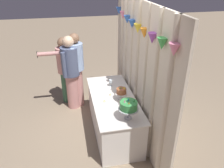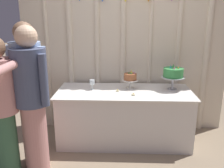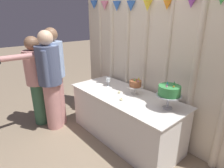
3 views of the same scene
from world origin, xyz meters
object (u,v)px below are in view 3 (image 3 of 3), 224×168
(guest_man_pink_jacket, at_px, (55,74))
(guest_man_dark_suit, at_px, (50,79))
(cake_table, at_px, (124,116))
(cake_display_nearright, at_px, (169,91))
(tealight_far_left, at_px, (119,93))
(tealight_near_left, at_px, (121,100))
(cake_display_nearleft, at_px, (135,84))
(guest_girl_blue_dress, at_px, (36,78))
(wine_glass, at_px, (108,80))

(guest_man_pink_jacket, relative_size, guest_man_dark_suit, 1.02)
(cake_table, distance_m, cake_display_nearright, 0.91)
(cake_table, bearing_deg, tealight_far_left, -159.55)
(tealight_near_left, height_order, guest_man_pink_jacket, guest_man_pink_jacket)
(tealight_near_left, distance_m, guest_man_pink_jacket, 1.29)
(tealight_far_left, distance_m, guest_man_pink_jacket, 1.16)
(guest_man_pink_jacket, bearing_deg, tealight_near_left, 18.57)
(cake_table, xyz_separation_m, cake_display_nearleft, (0.08, 0.13, 0.53))
(tealight_far_left, bearing_deg, cake_display_nearleft, 43.52)
(tealight_far_left, relative_size, tealight_near_left, 0.85)
(cake_display_nearleft, xyz_separation_m, guest_girl_blue_dress, (-1.40, -0.97, -0.05))
(wine_glass, xyz_separation_m, guest_man_dark_suit, (-0.57, -0.76, 0.05))
(cake_table, height_order, guest_man_pink_jacket, guest_man_pink_jacket)
(guest_man_dark_suit, bearing_deg, guest_girl_blue_dress, -156.98)
(cake_display_nearright, xyz_separation_m, tealight_far_left, (-0.77, -0.13, -0.22))
(tealight_near_left, relative_size, guest_man_pink_jacket, 0.03)
(cake_table, relative_size, guest_man_dark_suit, 1.11)
(cake_display_nearright, xyz_separation_m, guest_man_pink_jacket, (-1.77, -0.69, -0.05))
(tealight_far_left, distance_m, guest_man_dark_suit, 1.16)
(tealight_far_left, bearing_deg, guest_girl_blue_dress, -146.62)
(cake_table, distance_m, guest_man_pink_jacket, 1.37)
(guest_man_pink_jacket, bearing_deg, tealight_far_left, 29.06)
(wine_glass, bearing_deg, guest_man_pink_jacket, -135.45)
(tealight_near_left, bearing_deg, wine_glass, 157.80)
(cake_display_nearleft, xyz_separation_m, tealight_near_left, (0.03, -0.32, -0.14))
(cake_display_nearright, distance_m, wine_glass, 1.13)
(cake_display_nearleft, bearing_deg, wine_glass, -170.67)
(cake_display_nearright, bearing_deg, cake_display_nearleft, 176.69)
(wine_glass, distance_m, tealight_far_left, 0.38)
(cake_display_nearright, distance_m, guest_man_dark_suit, 1.88)
(tealight_far_left, bearing_deg, cake_table, 20.45)
(tealight_far_left, bearing_deg, wine_glass, 167.45)
(cake_display_nearright, height_order, wine_glass, cake_display_nearright)
(guest_girl_blue_dress, bearing_deg, cake_table, 32.56)
(tealight_near_left, xyz_separation_m, guest_girl_blue_dress, (-1.43, -0.65, 0.10))
(cake_display_nearright, bearing_deg, tealight_near_left, -153.04)
(cake_display_nearleft, distance_m, guest_man_pink_jacket, 1.38)
(wine_glass, relative_size, tealight_far_left, 3.24)
(wine_glass, xyz_separation_m, tealight_near_left, (0.56, -0.23, -0.10))
(guest_girl_blue_dress, xyz_separation_m, guest_man_dark_suit, (0.29, 0.12, 0.04))
(cake_display_nearleft, relative_size, guest_man_pink_jacket, 0.15)
(guest_girl_blue_dress, bearing_deg, cake_display_nearright, 25.26)
(guest_man_dark_suit, bearing_deg, wine_glass, 53.01)
(cake_table, height_order, wine_glass, wine_glass)
(cake_table, height_order, tealight_far_left, tealight_far_left)
(cake_display_nearleft, xyz_separation_m, tealight_far_left, (-0.18, -0.17, -0.14))
(tealight_far_left, xyz_separation_m, guest_girl_blue_dress, (-1.22, -0.80, 0.10))
(wine_glass, height_order, guest_man_pink_jacket, guest_man_pink_jacket)
(guest_girl_blue_dress, bearing_deg, wine_glass, 45.62)
(cake_display_nearleft, distance_m, tealight_far_left, 0.28)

